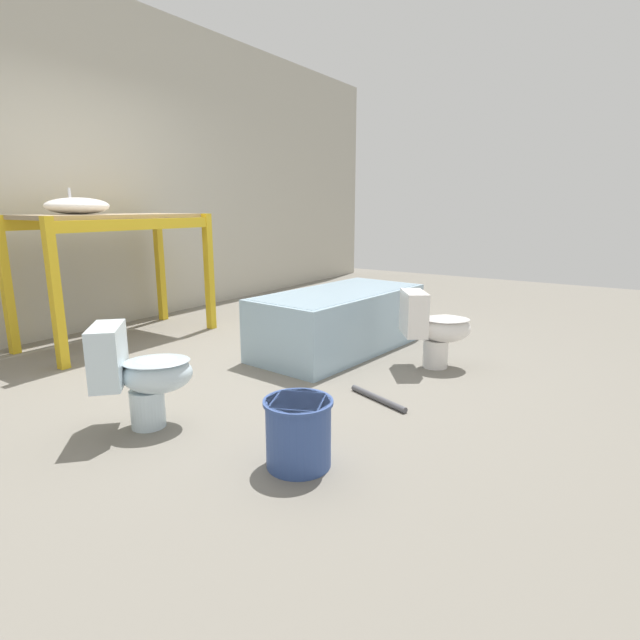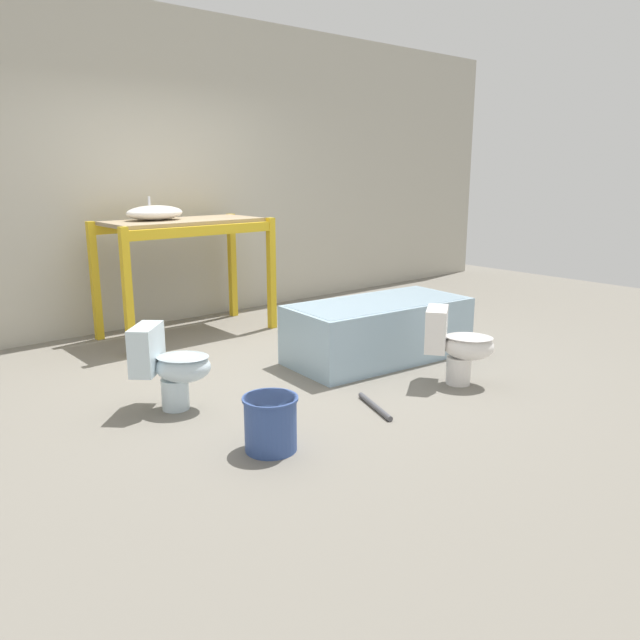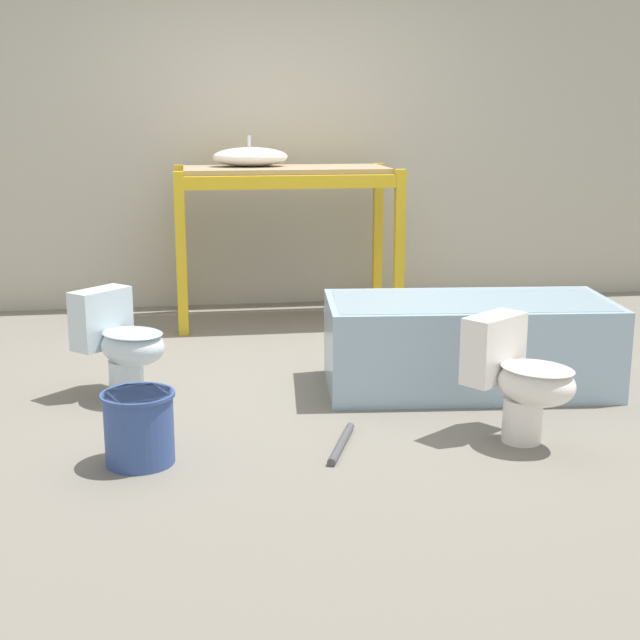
{
  "view_description": "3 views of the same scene",
  "coord_description": "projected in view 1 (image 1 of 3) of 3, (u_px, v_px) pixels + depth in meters",
  "views": [
    {
      "loc": [
        -2.66,
        -2.64,
        1.2
      ],
      "look_at": [
        0.02,
        -0.86,
        0.47
      ],
      "focal_mm": 28.0,
      "sensor_mm": 36.0,
      "label": 1
    },
    {
      "loc": [
        -2.9,
        -4.12,
        1.61
      ],
      "look_at": [
        -0.17,
        -0.94,
        0.59
      ],
      "focal_mm": 35.0,
      "sensor_mm": 36.0,
      "label": 2
    },
    {
      "loc": [
        -0.67,
        -5.17,
        1.54
      ],
      "look_at": [
        -0.04,
        -0.99,
        0.54
      ],
      "focal_mm": 50.0,
      "sensor_mm": 36.0,
      "label": 3
    }
  ],
  "objects": [
    {
      "name": "sink_basin",
      "position": [
        78.0,
        206.0,
        4.2
      ],
      "size": [
        0.55,
        0.38,
        0.22
      ],
      "color": "white",
      "rests_on": "shelving_rack"
    },
    {
      "name": "ground_plane",
      "position": [
        225.0,
        366.0,
        3.85
      ],
      "size": [
        12.0,
        12.0,
        0.0
      ],
      "primitive_type": "plane",
      "color": "slate"
    },
    {
      "name": "loose_pipe",
      "position": [
        378.0,
        398.0,
        3.15
      ],
      "size": [
        0.21,
        0.46,
        0.04
      ],
      "color": "#4C4C51",
      "rests_on": "ground_plane"
    },
    {
      "name": "bucket_white",
      "position": [
        298.0,
        431.0,
        2.34
      ],
      "size": [
        0.33,
        0.33,
        0.33
      ],
      "color": "#334C8C",
      "rests_on": "ground_plane"
    },
    {
      "name": "warehouse_wall_rear",
      "position": [
        60.0,
        162.0,
        4.56
      ],
      "size": [
        10.8,
        0.08,
        3.2
      ],
      "color": "#B2AD9E",
      "rests_on": "ground_plane"
    },
    {
      "name": "toilet_far",
      "position": [
        140.0,
        373.0,
        2.72
      ],
      "size": [
        0.59,
        0.58,
        0.59
      ],
      "rotation": [
        0.0,
        0.0,
        0.8
      ],
      "color": "silver",
      "rests_on": "ground_plane"
    },
    {
      "name": "toilet_near",
      "position": [
        434.0,
        327.0,
        3.76
      ],
      "size": [
        0.56,
        0.6,
        0.59
      ],
      "rotation": [
        0.0,
        0.0,
        0.62
      ],
      "color": "white",
      "rests_on": "ground_plane"
    },
    {
      "name": "shelving_rack",
      "position": [
        114.0,
        237.0,
        4.41
      ],
      "size": [
        1.61,
        0.8,
        1.14
      ],
      "color": "gold",
      "rests_on": "ground_plane"
    },
    {
      "name": "bathtub_main",
      "position": [
        339.0,
        316.0,
        4.23
      ],
      "size": [
        1.65,
        0.88,
        0.51
      ],
      "rotation": [
        0.0,
        0.0,
        -0.09
      ],
      "color": "#99B7CC",
      "rests_on": "ground_plane"
    }
  ]
}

